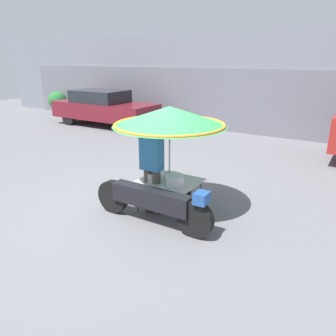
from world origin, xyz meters
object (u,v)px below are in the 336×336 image
potted_plant (58,101)px  parked_car (104,107)px  vendor_motorcycle_cart (168,132)px  vendor_person (152,163)px

potted_plant → parked_car: bearing=-14.7°
vendor_motorcycle_cart → potted_plant: 12.53m
vendor_motorcycle_cart → potted_plant: bearing=148.2°
vendor_person → potted_plant: bearing=147.0°
vendor_person → parked_car: bearing=138.0°
parked_car → potted_plant: size_ratio=4.06×
parked_car → potted_plant: parked_car is taller
vendor_motorcycle_cart → parked_car: size_ratio=0.50×
vendor_motorcycle_cart → vendor_person: vendor_motorcycle_cart is taller
vendor_motorcycle_cart → potted_plant: (-10.62, 6.59, -0.86)m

